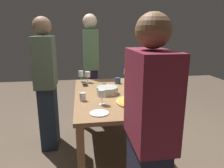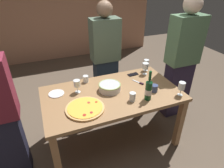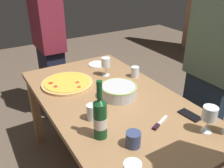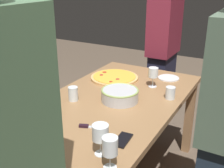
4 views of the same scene
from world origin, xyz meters
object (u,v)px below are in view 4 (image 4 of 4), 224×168
object	(u,v)px
cell_phone	(123,140)
wine_glass_near_pizza	(100,134)
wine_bottle	(52,91)
dining_table	(112,111)
person_guest_left	(163,52)
pizza	(114,77)
serving_bowl	(120,95)
wine_glass_by_bottle	(153,73)
cup_spare	(73,94)
pizza_knife	(90,127)
cup_amber	(170,93)
wine_glass_far_right	(110,147)
cup_ceramic	(50,116)
side_plate	(169,78)

from	to	relation	value
cell_phone	wine_glass_near_pizza	bearing A→B (deg)	70.93
wine_glass_near_pizza	wine_bottle	bearing A→B (deg)	-116.98
dining_table	wine_bottle	distance (m)	0.47
dining_table	person_guest_left	world-z (taller)	person_guest_left
pizza	cell_phone	size ratio (longest dim) A/B	2.81
pizza	serving_bowl	bearing A→B (deg)	34.04
pizza	wine_bottle	bearing A→B (deg)	-6.45
wine_glass_by_bottle	cup_spare	bearing A→B (deg)	-37.19
wine_glass_by_bottle	pizza_knife	xyz separation A→B (m)	(0.78, -0.08, -0.11)
cell_phone	wine_bottle	bearing A→B (deg)	-16.13
dining_table	wine_glass_by_bottle	xyz separation A→B (m)	(-0.37, 0.16, 0.21)
cup_spare	wine_bottle	bearing A→B (deg)	-11.85
cup_spare	pizza	bearing A→B (deg)	175.36
pizza	cup_amber	distance (m)	0.57
cell_phone	person_guest_left	bearing A→B (deg)	-82.23
wine_glass_far_right	pizza_knife	size ratio (longest dim) A/B	0.97
serving_bowl	person_guest_left	world-z (taller)	person_guest_left
person_guest_left	cup_ceramic	bearing A→B (deg)	-6.09
pizza	wine_glass_near_pizza	bearing A→B (deg)	25.44
wine_glass_near_pizza	cup_amber	xyz separation A→B (m)	(-0.82, 0.09, -0.07)
cup_ceramic	cup_spare	xyz separation A→B (m)	(-0.33, -0.07, 0.01)
wine_glass_far_right	cup_ceramic	distance (m)	0.56
person_guest_left	wine_glass_near_pizza	bearing A→B (deg)	7.63
pizza	serving_bowl	xyz separation A→B (m)	(0.37, 0.25, 0.04)
wine_glass_near_pizza	person_guest_left	xyz separation A→B (m)	(-1.81, -0.33, -0.06)
cup_amber	cup_ceramic	world-z (taller)	cup_amber
pizza_knife	wine_glass_far_right	bearing A→B (deg)	48.01
cup_ceramic	cell_phone	bearing A→B (deg)	94.77
cup_ceramic	pizza_knife	distance (m)	0.25
wine_glass_by_bottle	dining_table	bearing A→B (deg)	-23.65
wine_glass_by_bottle	side_plate	bearing A→B (deg)	168.11
wine_glass_far_right	person_guest_left	distance (m)	1.93
wine_glass_by_bottle	cell_phone	bearing A→B (deg)	10.58
cup_amber	side_plate	size ratio (longest dim) A/B	0.50
serving_bowl	cup_spare	distance (m)	0.33
wine_glass_near_pizza	side_plate	distance (m)	1.22
pizza	cup_amber	bearing A→B (deg)	74.01
serving_bowl	cell_phone	xyz separation A→B (m)	(0.44, 0.25, -0.04)
wine_glass_by_bottle	cup_spare	world-z (taller)	wine_glass_by_bottle
dining_table	cup_spare	xyz separation A→B (m)	(0.15, -0.23, 0.14)
cell_phone	pizza_knife	size ratio (longest dim) A/B	0.85
wine_glass_by_bottle	person_guest_left	distance (m)	0.87
wine_glass_far_right	pizza_knife	xyz separation A→B (m)	(-0.26, -0.29, -0.11)
cell_phone	wine_glass_by_bottle	bearing A→B (deg)	-84.32
cup_spare	person_guest_left	size ratio (longest dim) A/B	0.06
wine_glass_by_bottle	cell_phone	distance (m)	0.83
serving_bowl	cup_spare	bearing A→B (deg)	-62.10
wine_bottle	wine_glass_near_pizza	xyz separation A→B (m)	(0.28, 0.54, -0.01)
pizza	wine_glass_by_bottle	size ratio (longest dim) A/B	2.55
wine_glass_near_pizza	cup_spare	bearing A→B (deg)	-131.58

